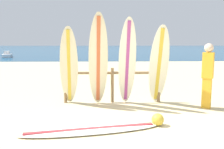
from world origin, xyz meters
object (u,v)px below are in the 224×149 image
surfboard_leaning_far_left (69,66)px  small_boat_offshore (7,55)px  surfboard_rack (112,80)px  beach_ball (158,120)px  surfboard_lying_on_sand (91,130)px  surfboard_leaning_center_left (127,63)px  surfboard_leaning_center (159,66)px  beachgoer_standing (208,73)px  surfboard_leaning_left (98,61)px

surfboard_leaning_far_left → small_boat_offshore: bearing=115.0°
surfboard_leaning_far_left → small_boat_offshore: 23.95m
surfboard_rack → surfboard_leaning_far_left: surfboard_leaning_far_left is taller
surfboard_rack → beach_ball: size_ratio=10.75×
surfboard_leaning_far_left → surfboard_lying_on_sand: bearing=-71.3°
surfboard_lying_on_sand → small_boat_offshore: small_boat_offshore is taller
surfboard_leaning_center_left → surfboard_leaning_center: 0.91m
beachgoer_standing → small_boat_offshore: beachgoer_standing is taller
surfboard_lying_on_sand → small_boat_offshore: size_ratio=1.27×
beachgoer_standing → small_boat_offshore: size_ratio=0.77×
surfboard_rack → beachgoer_standing: (2.55, -0.72, 0.29)m
surfboard_rack → surfboard_leaning_far_left: 1.34m
beachgoer_standing → beach_ball: size_ratio=6.57×
surfboard_leaning_far_left → beach_ball: (2.16, -1.83, -0.98)m
surfboard_leaning_left → surfboard_leaning_center_left: size_ratio=1.05×
surfboard_lying_on_sand → surfboard_leaning_center: bearing=48.8°
surfboard_rack → surfboard_leaning_left: (-0.40, -0.45, 0.61)m
surfboard_leaning_left → surfboard_lying_on_sand: (-0.11, -1.97, -1.25)m
surfboard_leaning_far_left → surfboard_leaning_center: bearing=-2.0°
surfboard_leaning_center_left → small_boat_offshore: size_ratio=1.07×
surfboard_leaning_center_left → beachgoer_standing: bearing=-8.3°
surfboard_leaning_center → surfboard_leaning_left: bearing=-176.9°
small_boat_offshore → beachgoer_standing: bearing=-57.9°
surfboard_rack → surfboard_leaning_left: surfboard_leaning_left is taller
small_boat_offshore → surfboard_leaning_center_left: bearing=-61.7°
surfboard_leaning_far_left → small_boat_offshore: (-10.11, 21.69, -0.86)m
surfboard_rack → surfboard_leaning_left: 0.86m
small_boat_offshore → surfboard_leaning_far_left: bearing=-65.0°
surfboard_rack → surfboard_lying_on_sand: size_ratio=0.99×
surfboard_leaning_far_left → beachgoer_standing: size_ratio=1.27×
surfboard_leaning_far_left → surfboard_leaning_center: surfboard_leaning_center is taller
surfboard_rack → surfboard_leaning_far_left: (-1.24, -0.27, 0.44)m
surfboard_rack → beach_ball: surfboard_rack is taller
surfboard_rack → beachgoer_standing: 2.67m
surfboard_leaning_center_left → surfboard_lying_on_sand: 2.51m
surfboard_lying_on_sand → surfboard_leaning_far_left: bearing=108.7°
surfboard_leaning_left → small_boat_offshore: 24.48m
beachgoer_standing → small_boat_offshore: (-13.90, 22.14, -0.72)m
surfboard_rack → surfboard_leaning_center_left: surfboard_leaning_center_left is taller
surfboard_leaning_center_left → surfboard_rack: bearing=134.6°
beachgoer_standing → surfboard_leaning_left: bearing=174.7°
small_boat_offshore → surfboard_leaning_left: bearing=-63.4°
surfboard_leaning_left → surfboard_leaning_center_left: surfboard_leaning_left is taller
beachgoer_standing → beach_ball: beachgoer_standing is taller
surfboard_leaning_left → beachgoer_standing: size_ratio=1.46×
beachgoer_standing → beach_ball: bearing=-139.8°
surfboard_leaning_center_left → surfboard_leaning_center: (0.90, 0.05, -0.10)m
surfboard_leaning_left → surfboard_lying_on_sand: surfboard_leaning_left is taller
beachgoer_standing → beach_ball: 2.30m
small_boat_offshore → surfboard_rack: bearing=-62.1°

